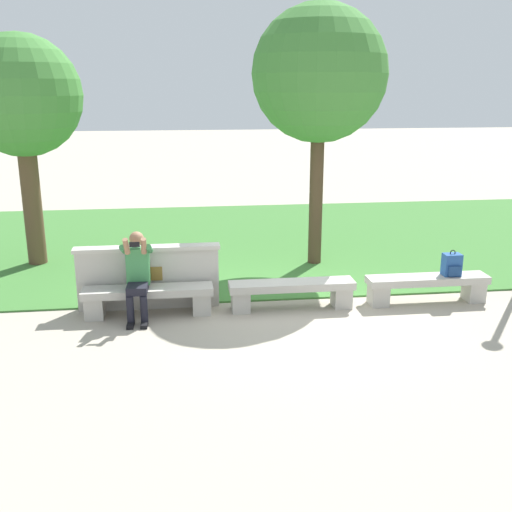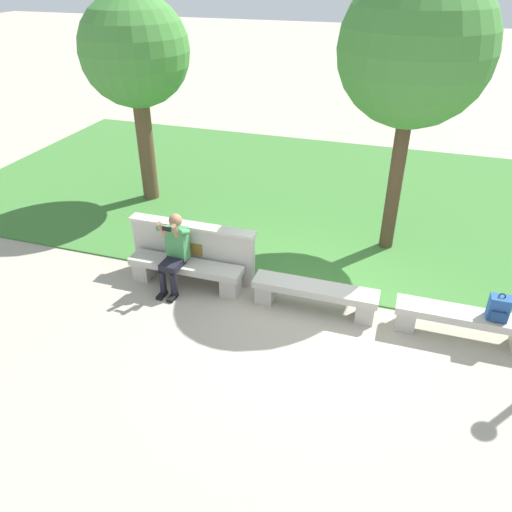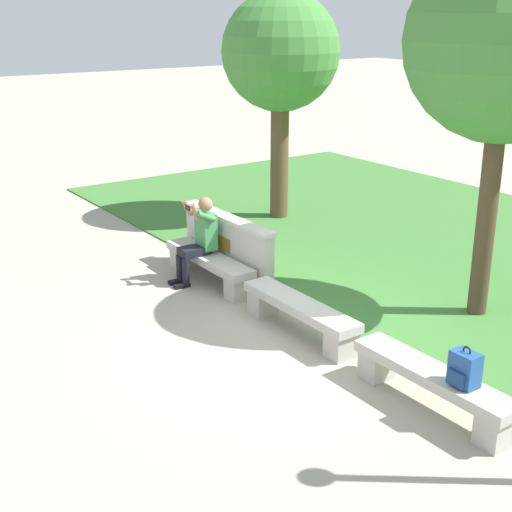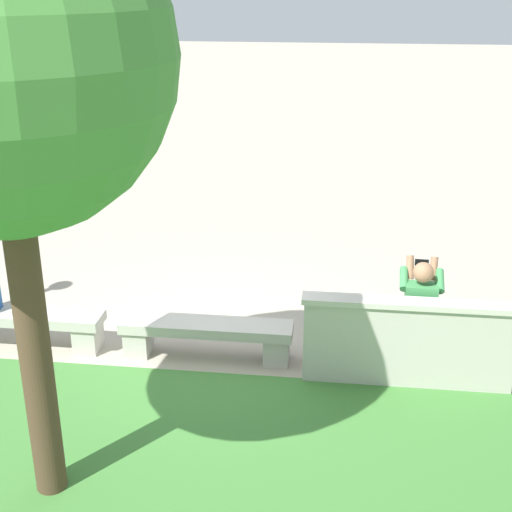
% 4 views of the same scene
% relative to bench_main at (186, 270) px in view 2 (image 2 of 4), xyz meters
% --- Properties ---
extents(ground_plane, '(80.00, 80.00, 0.00)m').
position_rel_bench_main_xyz_m(ground_plane, '(2.23, 0.00, -0.30)').
color(ground_plane, '#A89E8C').
extents(grass_strip, '(18.45, 8.00, 0.03)m').
position_rel_bench_main_xyz_m(grass_strip, '(2.23, 4.38, -0.29)').
color(grass_strip, '#3D7533').
rests_on(grass_strip, ground).
extents(bench_main, '(1.98, 0.40, 0.45)m').
position_rel_bench_main_xyz_m(bench_main, '(0.00, 0.00, 0.00)').
color(bench_main, '#B7B2A8').
rests_on(bench_main, ground).
extents(bench_near, '(1.98, 0.40, 0.45)m').
position_rel_bench_main_xyz_m(bench_near, '(2.23, 0.00, 0.00)').
color(bench_near, '#B7B2A8').
rests_on(bench_near, ground).
extents(bench_mid, '(1.98, 0.40, 0.45)m').
position_rel_bench_main_xyz_m(bench_mid, '(4.47, 0.00, 0.00)').
color(bench_mid, '#B7B2A8').
rests_on(bench_mid, ground).
extents(backrest_wall_with_plaque, '(2.26, 0.24, 1.01)m').
position_rel_bench_main_xyz_m(backrest_wall_with_plaque, '(0.00, 0.34, 0.21)').
color(backrest_wall_with_plaque, '#B7B2A8').
rests_on(backrest_wall_with_plaque, ground).
extents(person_photographer, '(0.48, 0.73, 1.32)m').
position_rel_bench_main_xyz_m(person_photographer, '(-0.13, -0.08, 0.44)').
color(person_photographer, black).
rests_on(person_photographer, ground).
extents(backpack, '(0.28, 0.24, 0.43)m').
position_rel_bench_main_xyz_m(backpack, '(4.85, -0.01, 0.32)').
color(backpack, '#234C8C').
rests_on(backpack, bench_mid).
extents(tree_behind_wall, '(2.50, 2.50, 4.88)m').
position_rel_bench_main_xyz_m(tree_behind_wall, '(3.14, 2.40, 3.30)').
color(tree_behind_wall, '#4C3826').
rests_on(tree_behind_wall, ground).
extents(tree_left_background, '(2.24, 2.24, 4.36)m').
position_rel_bench_main_xyz_m(tree_left_background, '(-2.31, 3.06, 2.88)').
color(tree_left_background, brown).
rests_on(tree_left_background, ground).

